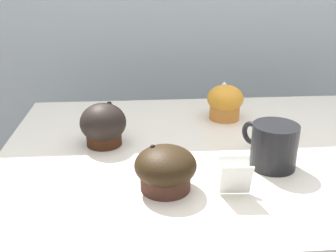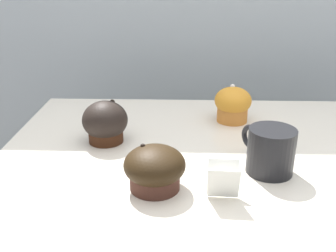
{
  "view_description": "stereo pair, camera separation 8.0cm",
  "coord_description": "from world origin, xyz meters",
  "px_view_note": "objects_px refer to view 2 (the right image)",
  "views": [
    {
      "loc": [
        -0.22,
        -0.72,
        1.31
      ],
      "look_at": [
        -0.16,
        0.02,
        1.0
      ],
      "focal_mm": 42.0,
      "sensor_mm": 36.0,
      "label": 1
    },
    {
      "loc": [
        -0.14,
        -0.72,
        1.31
      ],
      "look_at": [
        -0.16,
        0.02,
        1.0
      ],
      "focal_mm": 42.0,
      "sensor_mm": 36.0,
      "label": 2
    }
  ],
  "objects_px": {
    "coffee_cup": "(270,149)",
    "muffin_front_center": "(105,123)",
    "muffin_back_left": "(233,104)",
    "muffin_back_right": "(155,168)"
  },
  "relations": [
    {
      "from": "muffin_front_center",
      "to": "coffee_cup",
      "type": "height_order",
      "value": "muffin_front_center"
    },
    {
      "from": "muffin_back_right",
      "to": "coffee_cup",
      "type": "bearing_deg",
      "value": 17.57
    },
    {
      "from": "muffin_front_center",
      "to": "coffee_cup",
      "type": "bearing_deg",
      "value": -20.79
    },
    {
      "from": "muffin_back_right",
      "to": "coffee_cup",
      "type": "height_order",
      "value": "coffee_cup"
    },
    {
      "from": "muffin_front_center",
      "to": "muffin_back_right",
      "type": "height_order",
      "value": "muffin_front_center"
    },
    {
      "from": "muffin_front_center",
      "to": "muffin_back_right",
      "type": "bearing_deg",
      "value": -58.0
    },
    {
      "from": "coffee_cup",
      "to": "muffin_front_center",
      "type": "bearing_deg",
      "value": 159.21
    },
    {
      "from": "muffin_back_left",
      "to": "coffee_cup",
      "type": "distance_m",
      "value": 0.25
    },
    {
      "from": "muffin_back_left",
      "to": "muffin_back_right",
      "type": "distance_m",
      "value": 0.35
    },
    {
      "from": "muffin_back_right",
      "to": "muffin_back_left",
      "type": "bearing_deg",
      "value": 62.06
    }
  ]
}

